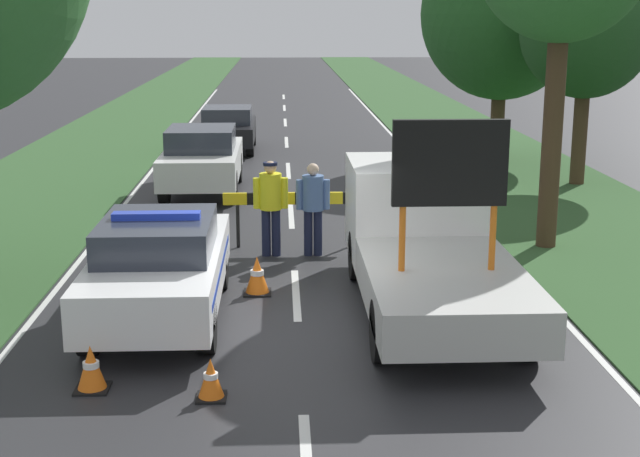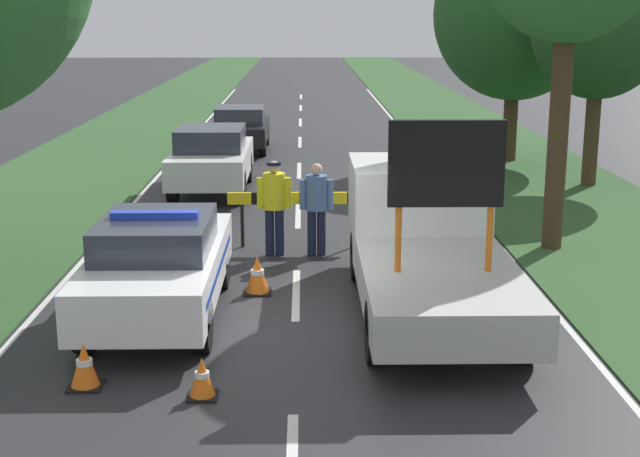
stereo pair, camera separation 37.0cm
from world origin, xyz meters
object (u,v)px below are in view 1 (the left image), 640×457
Objects in this scene: pedestrian_civilian at (313,202)px; queued_car_van_white at (202,159)px; queued_car_sedan_black at (228,128)px; police_officer at (271,200)px; traffic_cone_near_police at (91,368)px; traffic_cone_near_truck at (257,275)px; roadside_tree_mid_right at (502,14)px; police_car at (160,266)px; traffic_cone_centre_front at (211,379)px; roadside_tree_near_right at (587,29)px; road_barrier at (295,202)px; work_truck at (426,238)px.

pedestrian_civilian reaches higher than queued_car_van_white.
queued_car_sedan_black is (-2.30, 13.12, -0.27)m from pedestrian_civilian.
traffic_cone_near_police is (-2.11, -6.03, -0.79)m from police_officer.
pedestrian_civilian reaches higher than traffic_cone_near_truck.
queued_car_van_white reaches higher than queued_car_sedan_black.
police_officer is 13.21m from roadside_tree_mid_right.
traffic_cone_near_truck is (1.39, 1.13, -0.51)m from police_car.
police_car is 0.68× the size of roadside_tree_mid_right.
traffic_cone_centre_front is at bearing -113.62° from roadside_tree_mid_right.
traffic_cone_near_police is 12.17m from queued_car_van_white.
pedestrian_civilian is 3.08× the size of traffic_cone_near_police.
police_officer is at bearing 84.84° from traffic_cone_near_truck.
pedestrian_civilian is 10.35m from roadside_tree_near_right.
roadside_tree_near_right is at bearing 35.01° from road_barrier.
pedestrian_civilian is (0.78, -0.01, -0.04)m from police_officer.
queued_car_van_white is at bearing -91.09° from police_officer.
police_officer is at bearing 106.16° from queued_car_van_white.
work_truck is 11.85× the size of traffic_cone_centre_front.
work_truck is at bearing 49.10° from traffic_cone_centre_front.
queued_car_van_white is (-2.23, 5.50, -0.02)m from road_barrier.
work_truck is 3.22m from pedestrian_civilian.
roadside_tree_near_right reaches higher than queued_car_van_white.
queued_car_van_white is (-1.77, 6.12, -0.20)m from police_officer.
queued_car_van_white is (0.34, 12.15, 0.58)m from traffic_cone_near_police.
traffic_cone_near_police is 1.49m from traffic_cone_centre_front.
traffic_cone_near_police is 19.15m from queued_car_sedan_black.
work_truck is 3.93m from road_barrier.
queued_car_van_white is 1.10× the size of queued_car_sedan_black.
queued_car_sedan_black is at bearing 164.55° from roadside_tree_mid_right.
traffic_cone_centre_front is (-0.66, -6.34, -0.82)m from police_officer.
traffic_cone_near_police is 19.50m from roadside_tree_mid_right.
police_car is 3.10m from traffic_cone_centre_front.
work_truck reaches higher than traffic_cone_near_truck.
police_officer is at bearing -156.92° from pedestrian_civilian.
police_car is at bearing 89.72° from queued_car_sedan_black.
traffic_cone_centre_front is 19.16m from roadside_tree_mid_right.
traffic_cone_near_police is at bearing -91.85° from pedestrian_civilian.
queued_car_van_white is at bearing 95.11° from traffic_cone_centre_front.
roadside_tree_mid_right reaches higher than queued_car_van_white.
road_barrier is 0.79m from police_officer.
traffic_cone_centre_front is (-1.12, -6.96, -0.64)m from road_barrier.
roadside_tree_near_right is at bearing -73.62° from roadside_tree_mid_right.
pedestrian_civilian is (-1.65, 2.76, 0.00)m from work_truck.
road_barrier is 5.52× the size of traffic_cone_centre_front.
queued_car_sedan_black is 11.93m from roadside_tree_near_right.
police_officer is 6.43m from traffic_cone_near_police.
work_truck reaches higher than police_car.
work_truck is 4.79m from traffic_cone_centre_front.
pedestrian_civilian is 2.61m from traffic_cone_near_truck.
roadside_tree_near_right reaches higher than police_car.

